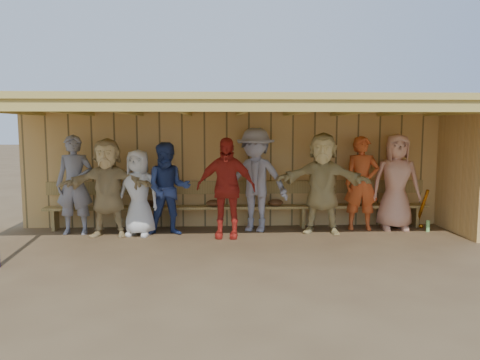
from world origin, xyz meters
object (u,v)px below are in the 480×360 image
player_f (322,183)px  player_e (255,180)px  player_d (226,188)px  player_h (396,182)px  bench (238,202)px  player_a (75,185)px  player_c (168,189)px  player_b (138,193)px  player_extra (108,188)px  player_g (362,183)px

player_f → player_e: bearing=-176.3°
player_d → player_h: 3.39m
player_f → bench: 1.72m
player_h → bench: size_ratio=0.25×
player_f → bench: (-1.57, 0.56, -0.43)m
player_a → player_f: player_f is taller
player_c → player_d: 1.10m
player_b → bench: (1.88, 0.58, -0.27)m
player_a → player_b: 1.23m
player_d → player_e: (0.58, 0.51, 0.08)m
player_e → bench: bearing=156.9°
player_e → player_extra: 2.77m
player_a → player_h: (6.18, 0.10, 0.01)m
player_e → player_c: bearing=-150.5°
player_b → bench: bearing=30.3°
player_c → player_f: bearing=-2.8°
player_f → player_c: bearing=-164.8°
player_f → player_a: bearing=-166.8°
player_extra → player_b: bearing=8.2°
player_c → player_h: bearing=0.4°
player_f → player_g: bearing=31.9°
player_g → player_c: bearing=-169.8°
player_d → player_g: bearing=18.3°
player_g → player_b: bearing=-170.2°
player_e → player_h: bearing=20.6°
player_a → player_d: 2.86m
player_d → player_a: bearing=179.1°
player_e → bench: (-0.32, 0.31, -0.47)m
player_b → player_f: 3.45m
player_b → player_c: 0.55m
player_c → player_e: bearing=6.0°
player_b → player_a: bearing=-174.9°
player_b → player_f: player_f is taller
player_f → player_h: (1.52, 0.25, -0.01)m
player_g → player_a: bearing=-172.8°
player_a → player_g: player_a is taller
player_extra → bench: bearing=17.1°
player_e → player_h: player_e is taller
player_c → player_extra: size_ratio=0.95×
bench → player_d: bearing=-107.6°
player_a → player_b: size_ratio=1.17×
player_a → player_d: bearing=-7.3°
player_c → player_g: bearing=1.0°
player_g → player_e: bearing=-173.8°
player_e → player_extra: size_ratio=1.10×
player_a → player_f: 4.66m
player_f → player_g: 0.87m
player_h → player_a: bearing=-171.7°
player_c → player_b: bearing=178.2°
player_extra → player_g: bearing=6.4°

